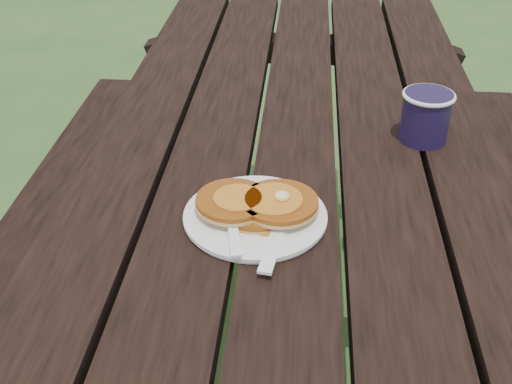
# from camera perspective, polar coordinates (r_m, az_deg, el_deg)

# --- Properties ---
(picnic_table) EXTENTS (1.36, 1.80, 0.75)m
(picnic_table) POSITION_cam_1_polar(r_m,az_deg,el_deg) (1.44, 3.10, -8.46)
(picnic_table) COLOR black
(picnic_table) RESTS_ON ground
(plate) EXTENTS (0.24, 0.24, 0.01)m
(plate) POSITION_cam_1_polar(r_m,az_deg,el_deg) (0.98, -0.07, -2.24)
(plate) COLOR white
(plate) RESTS_ON picnic_table
(pancake_stack) EXTENTS (0.19, 0.12, 0.04)m
(pancake_stack) POSITION_cam_1_polar(r_m,az_deg,el_deg) (0.97, 0.14, -1.07)
(pancake_stack) COLOR #914810
(pancake_stack) RESTS_ON plate
(knife) EXTENTS (0.05, 0.18, 0.00)m
(knife) POSITION_cam_1_polar(r_m,az_deg,el_deg) (0.93, 1.93, -3.73)
(knife) COLOR white
(knife) RESTS_ON plate
(fork) EXTENTS (0.06, 0.16, 0.01)m
(fork) POSITION_cam_1_polar(r_m,az_deg,el_deg) (0.93, -2.01, -3.64)
(fork) COLOR white
(fork) RESTS_ON plate
(coffee_cup) EXTENTS (0.09, 0.09, 0.09)m
(coffee_cup) POSITION_cam_1_polar(r_m,az_deg,el_deg) (1.21, 14.89, 6.75)
(coffee_cup) COLOR #191032
(coffee_cup) RESTS_ON picnic_table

